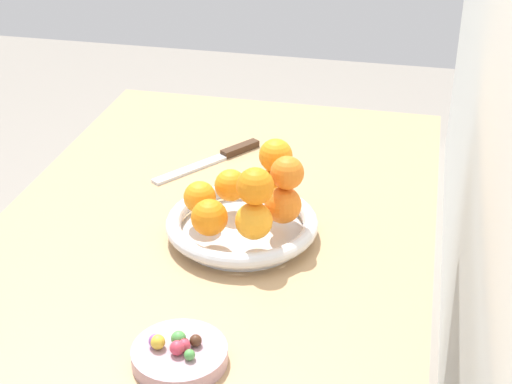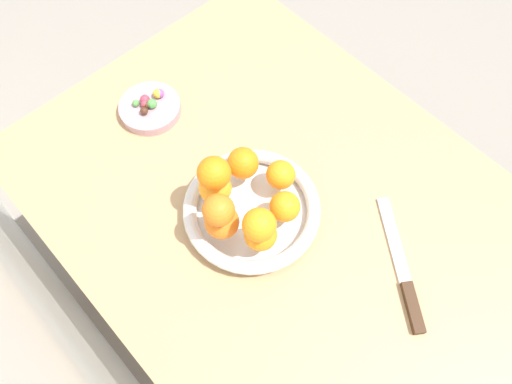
{
  "view_description": "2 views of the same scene",
  "coord_description": "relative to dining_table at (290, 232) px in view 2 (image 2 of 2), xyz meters",
  "views": [
    {
      "loc": [
        1.15,
        0.33,
        1.45
      ],
      "look_at": [
        0.06,
        0.09,
        0.83
      ],
      "focal_mm": 55.0,
      "sensor_mm": 36.0,
      "label": 1
    },
    {
      "loc": [
        -0.25,
        0.33,
        1.6
      ],
      "look_at": [
        0.03,
        0.07,
        0.87
      ],
      "focal_mm": 35.0,
      "sensor_mm": 36.0,
      "label": 2
    }
  ],
  "objects": [
    {
      "name": "orange_7",
      "position": [
        0.05,
        0.13,
        0.22
      ],
      "size": [
        0.05,
        0.05,
        0.05
      ],
      "primitive_type": "sphere",
      "color": "orange",
      "rests_on": "orange_4"
    },
    {
      "name": "orange_6",
      "position": [
        -0.01,
        0.1,
        0.21
      ],
      "size": [
        0.06,
        0.06,
        0.06
      ],
      "primitive_type": "sphere",
      "color": "orange",
      "rests_on": "orange_5"
    },
    {
      "name": "candy_ball_5",
      "position": [
        0.38,
        0.02,
        0.12
      ],
      "size": [
        0.02,
        0.02,
        0.02
      ],
      "primitive_type": "sphere",
      "color": "#8C4C99",
      "rests_on": "candy_dish"
    },
    {
      "name": "orange_5",
      "position": [
        -0.01,
        0.1,
        0.16
      ],
      "size": [
        0.06,
        0.06,
        0.06
      ],
      "primitive_type": "sphere",
      "color": "orange",
      "rests_on": "fruit_bowl"
    },
    {
      "name": "knife",
      "position": [
        -0.22,
        -0.06,
        0.09
      ],
      "size": [
        0.22,
        0.17,
        0.01
      ],
      "color": "#3F2819",
      "rests_on": "dining_table"
    },
    {
      "name": "candy_ball_6",
      "position": [
        0.38,
        0.06,
        0.12
      ],
      "size": [
        0.02,
        0.02,
        0.02
      ],
      "primitive_type": "sphere",
      "color": "#C6384C",
      "rests_on": "candy_dish"
    },
    {
      "name": "orange_4",
      "position": [
        0.05,
        0.13,
        0.16
      ],
      "size": [
        0.06,
        0.06,
        0.06
      ],
      "primitive_type": "sphere",
      "color": "orange",
      "rests_on": "fruit_bowl"
    },
    {
      "name": "candy_ball_0",
      "position": [
        0.39,
        0.05,
        0.12
      ],
      "size": [
        0.02,
        0.02,
        0.02
      ],
      "primitive_type": "sphere",
      "color": "#C6384C",
      "rests_on": "candy_dish"
    },
    {
      "name": "candy_ball_1",
      "position": [
        0.38,
        0.02,
        0.12
      ],
      "size": [
        0.02,
        0.02,
        0.02
      ],
      "primitive_type": "sphere",
      "color": "gold",
      "rests_on": "candy_dish"
    },
    {
      "name": "orange_0",
      "position": [
        -0.0,
        0.03,
        0.16
      ],
      "size": [
        0.06,
        0.06,
        0.06
      ],
      "primitive_type": "sphere",
      "color": "orange",
      "rests_on": "fruit_bowl"
    },
    {
      "name": "orange_1",
      "position": [
        0.05,
        -0.01,
        0.16
      ],
      "size": [
        0.05,
        0.05,
        0.05
      ],
      "primitive_type": "sphere",
      "color": "orange",
      "rests_on": "fruit_bowl"
    },
    {
      "name": "candy_dish",
      "position": [
        0.38,
        0.05,
        0.1
      ],
      "size": [
        0.13,
        0.13,
        0.02
      ],
      "primitive_type": "cylinder",
      "color": "#B28C99",
      "rests_on": "dining_table"
    },
    {
      "name": "dining_table",
      "position": [
        0.0,
        0.0,
        0.0
      ],
      "size": [
        1.1,
        0.76,
        0.74
      ],
      "color": "tan",
      "rests_on": "ground_plane"
    },
    {
      "name": "orange_8",
      "position": [
        0.11,
        0.09,
        0.22
      ],
      "size": [
        0.06,
        0.06,
        0.06
      ],
      "primitive_type": "sphere",
      "color": "orange",
      "rests_on": "orange_3"
    },
    {
      "name": "orange_3",
      "position": [
        0.11,
        0.09,
        0.16
      ],
      "size": [
        0.06,
        0.06,
        0.06
      ],
      "primitive_type": "sphere",
      "color": "orange",
      "rests_on": "fruit_bowl"
    },
    {
      "name": "candy_ball_3",
      "position": [
        0.37,
        0.07,
        0.12
      ],
      "size": [
        0.02,
        0.02,
        0.02
      ],
      "primitive_type": "sphere",
      "color": "#472819",
      "rests_on": "candy_dish"
    },
    {
      "name": "candy_ball_7",
      "position": [
        0.38,
        0.06,
        0.12
      ],
      "size": [
        0.02,
        0.02,
        0.02
      ],
      "primitive_type": "sphere",
      "color": "#472819",
      "rests_on": "candy_dish"
    },
    {
      "name": "candy_ball_2",
      "position": [
        0.4,
        0.07,
        0.12
      ],
      "size": [
        0.01,
        0.01,
        0.01
      ],
      "primitive_type": "sphere",
      "color": "#4C9947",
      "rests_on": "candy_dish"
    },
    {
      "name": "fruit_bowl",
      "position": [
        0.05,
        0.06,
        0.11
      ],
      "size": [
        0.26,
        0.26,
        0.04
      ],
      "color": "silver",
      "rests_on": "dining_table"
    },
    {
      "name": "candy_ball_4",
      "position": [
        0.37,
        0.05,
        0.12
      ],
      "size": [
        0.02,
        0.02,
        0.02
      ],
      "primitive_type": "sphere",
      "color": "#4C9947",
      "rests_on": "candy_dish"
    },
    {
      "name": "ground_plane",
      "position": [
        0.0,
        0.0,
        -0.65
      ],
      "size": [
        6.0,
        6.0,
        0.0
      ],
      "primitive_type": "plane",
      "color": "gray"
    },
    {
      "name": "orange_2",
      "position": [
        0.12,
        0.02,
        0.16
      ],
      "size": [
        0.06,
        0.06,
        0.06
      ],
      "primitive_type": "sphere",
      "color": "orange",
      "rests_on": "fruit_bowl"
    }
  ]
}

